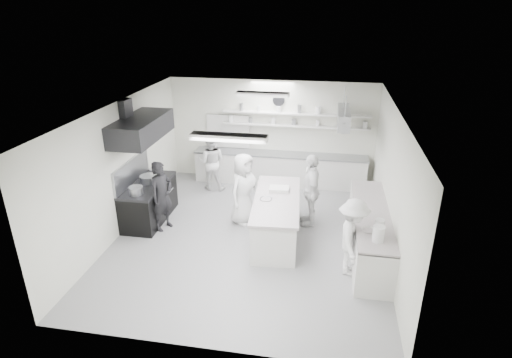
% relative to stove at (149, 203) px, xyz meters
% --- Properties ---
extents(floor, '(6.00, 7.00, 0.02)m').
position_rel_stove_xyz_m(floor, '(2.60, -0.40, -0.46)').
color(floor, gray).
rests_on(floor, ground).
extents(ceiling, '(6.00, 7.00, 0.02)m').
position_rel_stove_xyz_m(ceiling, '(2.60, -0.40, 2.56)').
color(ceiling, silver).
rests_on(ceiling, wall_back).
extents(wall_back, '(6.00, 0.04, 3.00)m').
position_rel_stove_xyz_m(wall_back, '(2.60, 3.10, 1.05)').
color(wall_back, silver).
rests_on(wall_back, floor).
extents(wall_front, '(6.00, 0.04, 3.00)m').
position_rel_stove_xyz_m(wall_front, '(2.60, -3.90, 1.05)').
color(wall_front, silver).
rests_on(wall_front, floor).
extents(wall_left, '(0.04, 7.00, 3.00)m').
position_rel_stove_xyz_m(wall_left, '(-0.40, -0.40, 1.05)').
color(wall_left, silver).
rests_on(wall_left, floor).
extents(wall_right, '(0.04, 7.00, 3.00)m').
position_rel_stove_xyz_m(wall_right, '(5.60, -0.40, 1.05)').
color(wall_right, silver).
rests_on(wall_right, floor).
extents(stove, '(0.80, 1.80, 0.90)m').
position_rel_stove_xyz_m(stove, '(0.00, 0.00, 0.00)').
color(stove, black).
rests_on(stove, floor).
extents(exhaust_hood, '(0.85, 2.00, 0.50)m').
position_rel_stove_xyz_m(exhaust_hood, '(0.00, -0.00, 1.90)').
color(exhaust_hood, black).
rests_on(exhaust_hood, wall_left).
extents(back_counter, '(5.00, 0.60, 0.92)m').
position_rel_stove_xyz_m(back_counter, '(2.90, 2.80, 0.01)').
color(back_counter, silver).
rests_on(back_counter, floor).
extents(shelf_lower, '(4.20, 0.26, 0.04)m').
position_rel_stove_xyz_m(shelf_lower, '(3.30, 2.97, 1.30)').
color(shelf_lower, silver).
rests_on(shelf_lower, wall_back).
extents(shelf_upper, '(4.20, 0.26, 0.04)m').
position_rel_stove_xyz_m(shelf_upper, '(3.30, 2.97, 1.65)').
color(shelf_upper, silver).
rests_on(shelf_upper, wall_back).
extents(pass_through_window, '(1.30, 0.04, 1.00)m').
position_rel_stove_xyz_m(pass_through_window, '(1.30, 3.08, 1.00)').
color(pass_through_window, black).
rests_on(pass_through_window, wall_back).
extents(wall_clock, '(0.32, 0.05, 0.32)m').
position_rel_stove_xyz_m(wall_clock, '(2.80, 3.06, 2.00)').
color(wall_clock, silver).
rests_on(wall_clock, wall_back).
extents(right_counter, '(0.74, 3.30, 0.94)m').
position_rel_stove_xyz_m(right_counter, '(5.25, -0.60, 0.02)').
color(right_counter, silver).
rests_on(right_counter, floor).
extents(pot_rack, '(0.30, 1.60, 0.40)m').
position_rel_stove_xyz_m(pot_rack, '(4.60, 2.00, 1.85)').
color(pot_rack, '#97999F').
rests_on(pot_rack, ceiling).
extents(light_fixture_front, '(1.30, 0.25, 0.10)m').
position_rel_stove_xyz_m(light_fixture_front, '(2.60, -2.20, 2.49)').
color(light_fixture_front, silver).
rests_on(light_fixture_front, ceiling).
extents(light_fixture_rear, '(1.30, 0.25, 0.10)m').
position_rel_stove_xyz_m(light_fixture_rear, '(2.60, 1.40, 2.49)').
color(light_fixture_rear, silver).
rests_on(light_fixture_rear, ceiling).
extents(prep_island, '(1.10, 2.56, 0.92)m').
position_rel_stove_xyz_m(prep_island, '(3.20, -0.31, 0.01)').
color(prep_island, silver).
rests_on(prep_island, floor).
extents(stove_pot, '(0.41, 0.41, 0.22)m').
position_rel_stove_xyz_m(stove_pot, '(0.00, 0.10, 0.57)').
color(stove_pot, '#97999F').
rests_on(stove_pot, stove).
extents(cook_stove, '(0.62, 0.73, 1.69)m').
position_rel_stove_xyz_m(cook_stove, '(0.51, -0.37, 0.39)').
color(cook_stove, black).
rests_on(cook_stove, floor).
extents(cook_back, '(0.84, 0.68, 1.65)m').
position_rel_stove_xyz_m(cook_back, '(1.02, 2.08, 0.37)').
color(cook_back, white).
rests_on(cook_back, floor).
extents(cook_island_left, '(0.90, 1.03, 1.76)m').
position_rel_stove_xyz_m(cook_island_left, '(2.33, 0.27, 0.43)').
color(cook_island_left, white).
rests_on(cook_island_left, floor).
extents(cook_island_right, '(0.56, 1.09, 1.78)m').
position_rel_stove_xyz_m(cook_island_right, '(3.92, 0.46, 0.44)').
color(cook_island_right, white).
rests_on(cook_island_right, floor).
extents(cook_right, '(0.62, 1.05, 1.60)m').
position_rel_stove_xyz_m(cook_right, '(4.82, -1.44, 0.35)').
color(cook_right, white).
rests_on(cook_right, floor).
extents(bowl_island_a, '(0.27, 0.27, 0.07)m').
position_rel_stove_xyz_m(bowl_island_a, '(2.96, -0.37, 0.50)').
color(bowl_island_a, '#97999F').
rests_on(bowl_island_a, prep_island).
extents(bowl_island_b, '(0.25, 0.25, 0.07)m').
position_rel_stove_xyz_m(bowl_island_b, '(3.30, 0.36, 0.50)').
color(bowl_island_b, silver).
rests_on(bowl_island_b, prep_island).
extents(bowl_right, '(0.33, 0.33, 0.06)m').
position_rel_stove_xyz_m(bowl_right, '(5.11, -1.43, 0.52)').
color(bowl_right, silver).
rests_on(bowl_right, right_counter).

